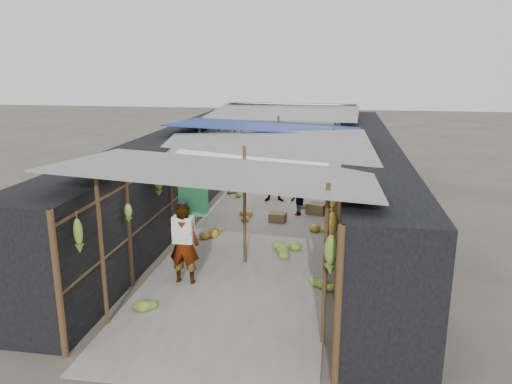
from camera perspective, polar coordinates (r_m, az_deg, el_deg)
The scene contains 14 objects.
ground at distance 8.49m, azimuth -5.12°, elevation -15.78°, with size 80.00×80.00×0.00m, color #6B6356.
aisle_slab at distance 14.36m, azimuth 1.29°, elevation -2.69°, with size 3.60×16.00×0.02m, color #9E998E.
stall_left at distance 14.67m, azimuth -9.19°, elevation 2.11°, with size 1.40×15.00×2.30m, color black.
stall_right at distance 13.96m, azimuth 12.36°, elevation 1.31°, with size 1.40×15.00×2.30m, color black.
crate_near at distance 13.74m, azimuth 2.50°, elevation -2.95°, with size 0.45×0.36×0.27m, color brown.
crate_mid at distance 14.57m, azimuth 6.96°, elevation -1.91°, with size 0.54×0.43×0.32m, color brown.
crate_back at distance 17.49m, azimuth 2.97°, elevation 0.88°, with size 0.40×0.33×0.26m, color brown.
black_basin at distance 18.37m, azimuth 7.21°, elevation 1.34°, with size 0.60×0.60×0.18m, color black.
vendor_elderly at distance 9.94m, azimuth -8.25°, elevation -5.89°, with size 0.60×0.40×1.66m, color silver.
shopper_blue at distance 15.60m, azimuth 2.46°, elevation 1.80°, with size 0.80×0.62×1.64m, color #1E519A.
vendor_seated at distance 14.27m, azimuth 4.77°, elevation -0.80°, with size 0.64×0.37×1.00m, color #4B4641.
market_canopy at distance 14.15m, azimuth 1.65°, elevation 7.00°, with size 5.62×15.20×2.77m.
hanging_bananas at distance 13.72m, azimuth 2.55°, elevation 3.61°, with size 3.96×14.23×0.79m.
floor_bananas at distance 14.20m, azimuth 1.48°, elevation -2.29°, with size 3.72×10.29×0.36m.
Camera 1 is at (1.90, -7.07, 4.30)m, focal length 35.00 mm.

